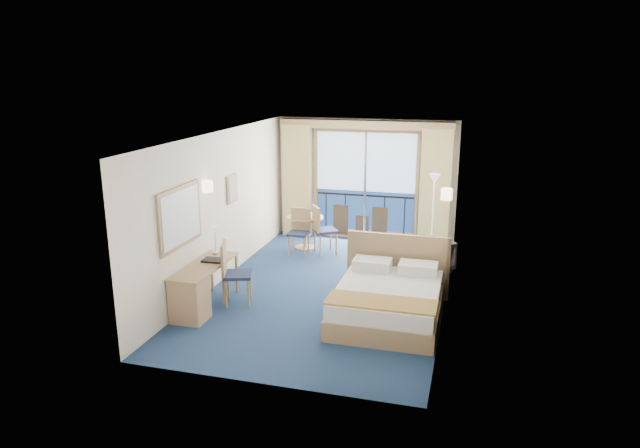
{
  "coord_description": "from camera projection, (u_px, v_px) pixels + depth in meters",
  "views": [
    {
      "loc": [
        2.34,
        -9.08,
        3.75
      ],
      "look_at": [
        -0.22,
        0.2,
        1.12
      ],
      "focal_mm": 32.0,
      "sensor_mm": 36.0,
      "label": 1
    }
  ],
  "objects": [
    {
      "name": "balcony_door",
      "position": [
        365.0,
        189.0,
        12.73
      ],
      "size": [
        2.36,
        0.03,
        2.52
      ],
      "color": "navy",
      "rests_on": "room_walls"
    },
    {
      "name": "room_walls",
      "position": [
        329.0,
        190.0,
        9.57
      ],
      "size": [
        4.04,
        6.54,
        2.72
      ],
      "color": "#EEE4CF",
      "rests_on": "ground"
    },
    {
      "name": "curtain_left",
      "position": [
        297.0,
        181.0,
        12.95
      ],
      "size": [
        0.65,
        0.22,
        2.55
      ],
      "primitive_type": "cube",
      "color": "tan",
      "rests_on": "room_walls"
    },
    {
      "name": "floor_lamp",
      "position": [
        434.0,
        195.0,
        11.38
      ],
      "size": [
        0.24,
        0.24,
        1.73
      ],
      "color": "silver",
      "rests_on": "ground"
    },
    {
      "name": "desk_chair",
      "position": [
        232.0,
        270.0,
        9.25
      ],
      "size": [
        0.58,
        0.57,
        1.05
      ],
      "rotation": [
        0.0,
        0.0,
        1.89
      ],
      "color": "#1E2648",
      "rests_on": "ground"
    },
    {
      "name": "wall_print",
      "position": [
        232.0,
        189.0,
        10.54
      ],
      "size": [
        0.04,
        0.42,
        0.52
      ],
      "color": "#A48859",
      "rests_on": "room_walls"
    },
    {
      "name": "pelmet",
      "position": [
        365.0,
        125.0,
        12.24
      ],
      "size": [
        3.8,
        0.25,
        0.18
      ],
      "primitive_type": "cube",
      "color": "#A48859",
      "rests_on": "room_walls"
    },
    {
      "name": "table_chair_a",
      "position": [
        321.0,
        227.0,
        11.81
      ],
      "size": [
        0.62,
        0.61,
        1.02
      ],
      "rotation": [
        0.0,
        0.0,
        2.17
      ],
      "color": "#1E2648",
      "rests_on": "ground"
    },
    {
      "name": "sconce_right",
      "position": [
        447.0,
        194.0,
        8.91
      ],
      "size": [
        0.18,
        0.18,
        0.18
      ],
      "primitive_type": "cylinder",
      "color": "beige",
      "rests_on": "room_walls"
    },
    {
      "name": "desk",
      "position": [
        193.0,
        293.0,
        8.79
      ],
      "size": [
        0.53,
        1.54,
        0.72
      ],
      "color": "#A48859",
      "rests_on": "ground"
    },
    {
      "name": "curtain_right",
      "position": [
        435.0,
        188.0,
        12.16
      ],
      "size": [
        0.65,
        0.22,
        2.55
      ],
      "primitive_type": "cube",
      "color": "tan",
      "rests_on": "room_walls"
    },
    {
      "name": "nightstand",
      "position": [
        433.0,
        275.0,
        9.89
      ],
      "size": [
        0.45,
        0.42,
        0.58
      ],
      "primitive_type": "cube",
      "color": "tan",
      "rests_on": "ground"
    },
    {
      "name": "sconce_left",
      "position": [
        208.0,
        186.0,
        9.49
      ],
      "size": [
        0.18,
        0.18,
        0.18
      ],
      "primitive_type": "cylinder",
      "color": "beige",
      "rests_on": "room_walls"
    },
    {
      "name": "table_chair_b",
      "position": [
        300.0,
        229.0,
        11.81
      ],
      "size": [
        0.42,
        0.43,
        0.96
      ],
      "rotation": [
        0.0,
        0.0,
        0.03
      ],
      "color": "#1E2648",
      "rests_on": "ground"
    },
    {
      "name": "floor",
      "position": [
        329.0,
        289.0,
        10.04
      ],
      "size": [
        6.5,
        6.5,
        0.0
      ],
      "primitive_type": "plane",
      "color": "navy",
      "rests_on": "ground"
    },
    {
      "name": "mirror",
      "position": [
        180.0,
        217.0,
        8.74
      ],
      "size": [
        0.05,
        1.25,
        0.95
      ],
      "color": "#A48859",
      "rests_on": "room_walls"
    },
    {
      "name": "bed",
      "position": [
        388.0,
        299.0,
        8.79
      ],
      "size": [
        1.73,
        2.05,
        1.09
      ],
      "color": "#A48859",
      "rests_on": "ground"
    },
    {
      "name": "folder",
      "position": [
        213.0,
        260.0,
        9.27
      ],
      "size": [
        0.34,
        0.26,
        0.03
      ],
      "primitive_type": "cube",
      "rotation": [
        0.0,
        0.0,
        0.03
      ],
      "color": "black",
      "rests_on": "desk"
    },
    {
      "name": "round_table",
      "position": [
        305.0,
        224.0,
        12.17
      ],
      "size": [
        0.78,
        0.78,
        0.7
      ],
      "color": "#A48859",
      "rests_on": "ground"
    },
    {
      "name": "armchair",
      "position": [
        431.0,
        256.0,
        10.83
      ],
      "size": [
        0.95,
        0.95,
        0.62
      ],
      "primitive_type": "imported",
      "rotation": [
        0.0,
        0.0,
        3.97
      ],
      "color": "#474B57",
      "rests_on": "ground"
    },
    {
      "name": "desk_lamp",
      "position": [
        215.0,
        234.0,
        9.53
      ],
      "size": [
        0.12,
        0.12,
        0.46
      ],
      "color": "silver",
      "rests_on": "desk"
    },
    {
      "name": "phone",
      "position": [
        437.0,
        256.0,
        9.82
      ],
      "size": [
        0.19,
        0.15,
        0.08
      ],
      "primitive_type": "cube",
      "rotation": [
        0.0,
        0.0,
        -0.05
      ],
      "color": "white",
      "rests_on": "nightstand"
    }
  ]
}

